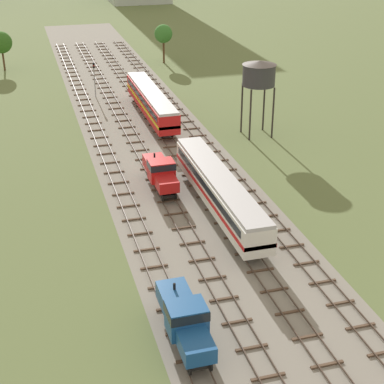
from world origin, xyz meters
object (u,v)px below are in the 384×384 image
Objects in this scene: passenger_coach_centre_left_near at (219,189)px; shunter_loco_left_mid at (161,171)px; shunter_loco_far_left_nearest at (185,318)px; passenger_coach_centre_left_midfar at (151,101)px; water_tower at (259,74)px; signal_post_nearest at (94,75)px.

shunter_loco_left_mid is (-4.25, 7.23, -0.60)m from passenger_coach_centre_left_near.
shunter_loco_far_left_nearest is 49.93m from passenger_coach_centre_left_midfar.
shunter_loco_far_left_nearest is 25.75m from shunter_loco_left_mid.
water_tower is at bearing -42.17° from passenger_coach_centre_left_midfar.
passenger_coach_centre_left_near is 24.16m from water_tower.
water_tower is (11.97, -10.84, 5.69)m from passenger_coach_centre_left_midfar.
passenger_coach_centre_left_midfar is at bearing 79.87° from shunter_loco_left_mid.
passenger_coach_centre_left_near is (8.51, 18.16, 0.60)m from shunter_loco_far_left_nearest.
water_tower reaches higher than passenger_coach_centre_left_near.
signal_post_nearest is (-6.38, 12.83, 0.95)m from passenger_coach_centre_left_midfar.
passenger_coach_centre_left_midfar is (8.51, 49.20, 0.60)m from shunter_loco_far_left_nearest.
shunter_loco_far_left_nearest is 0.38× the size of passenger_coach_centre_left_near.
passenger_coach_centre_left_near is 31.04m from passenger_coach_centre_left_midfar.
shunter_loco_far_left_nearest is 0.38× the size of passenger_coach_centre_left_midfar.
passenger_coach_centre_left_near is 2.19× the size of water_tower.
water_tower reaches higher than signal_post_nearest.
water_tower is 1.78× the size of signal_post_nearest.
passenger_coach_centre_left_midfar is 3.90× the size of signal_post_nearest.
signal_post_nearest is at bearing 93.32° from shunter_loco_left_mid.
shunter_loco_far_left_nearest is 1.00× the size of shunter_loco_left_mid.
shunter_loco_left_mid is at bearing -86.68° from signal_post_nearest.
passenger_coach_centre_left_midfar is at bearing 80.19° from shunter_loco_far_left_nearest.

